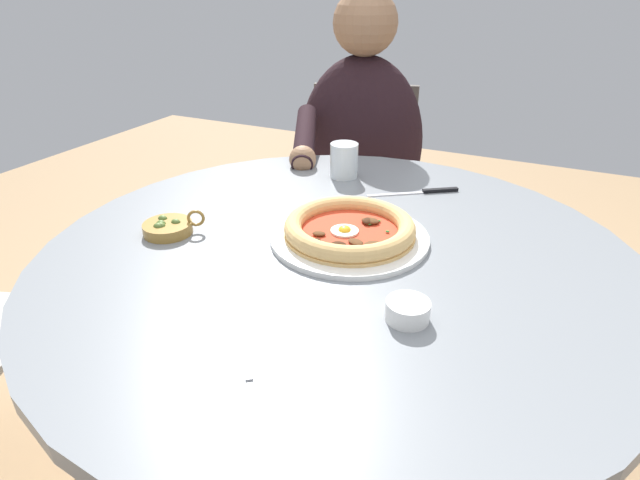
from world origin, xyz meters
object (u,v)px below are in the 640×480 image
Objects in this scene: water_glass at (344,163)px; diner_person at (358,203)px; olive_pan at (168,227)px; fork_utensil at (246,332)px; cafe_chair_diner at (361,187)px; steak_knife at (426,191)px; pizza_on_plate at (350,230)px; dining_table at (336,310)px; ramekin_capers at (408,310)px.

diner_person reaches higher than water_glass.
olive_pan is 0.68× the size of fork_utensil.
steak_knife is at bearing -55.36° from cafe_chair_diner.
pizza_on_plate is 0.32m from fork_utensil.
diner_person reaches higher than dining_table.
cafe_chair_diner reaches higher than steak_knife.
water_glass is at bearing 175.91° from steak_knife.
ramekin_capers reaches higher than fork_utensil.
dining_table is at bearing -68.78° from water_glass.
cafe_chair_diner is (-0.04, 0.13, 0.00)m from diner_person.
cafe_chair_diner is at bearing 109.23° from pizza_on_plate.
diner_person is at bearing 109.63° from pizza_on_plate.
water_glass is 0.47m from olive_pan.
pizza_on_plate is 3.58× the size of water_glass.
dining_table is at bearing -97.16° from pizza_on_plate.
pizza_on_plate is at bearing -65.16° from water_glass.
steak_knife is 1.14× the size of fork_utensil.
diner_person reaches higher than fork_utensil.
water_glass is 0.76× the size of olive_pan.
fork_utensil reaches higher than dining_table.
olive_pan is 0.82m from diner_person.
steak_knife is at bearing 101.63° from ramekin_capers.
dining_table is 0.88m from cafe_chair_diner.
olive_pan is at bearing -159.16° from pizza_on_plate.
cafe_chair_diner is at bearing 107.24° from diner_person.
cafe_chair_diner is at bearing 124.64° from steak_knife.
pizza_on_plate is (0.01, 0.04, 0.15)m from dining_table.
fork_utensil is 0.19× the size of cafe_chair_diner.
steak_knife is 1.67× the size of olive_pan.
water_glass reaches higher than olive_pan.
ramekin_capers is (0.18, -0.15, 0.15)m from dining_table.
diner_person reaches higher than cafe_chair_diner.
fork_utensil is at bearing -33.30° from olive_pan.
olive_pan is (-0.40, -0.41, 0.01)m from steak_knife.
fork_utensil is 0.14× the size of diner_person.
fork_utensil is 1.03m from diner_person.
olive_pan is (-0.32, -0.08, 0.15)m from dining_table.
diner_person is 0.14m from cafe_chair_diner.
pizza_on_plate is 4.62× the size of ramekin_capers.
ramekin_capers reaches higher than dining_table.
water_glass is 0.52× the size of fork_utensil.
water_glass is at bearing -74.48° from cafe_chair_diner.
fork_utensil is (-0.19, -0.13, -0.01)m from ramekin_capers.
cafe_chair_diner reaches higher than ramekin_capers.
olive_pan is (-0.32, -0.12, -0.01)m from pizza_on_plate.
pizza_on_plate is 0.35m from olive_pan.
olive_pan reaches higher than steak_knife.
pizza_on_plate is 0.26m from ramekin_capers.
steak_knife is 0.57m from olive_pan.
water_glass is 1.29× the size of ramekin_capers.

